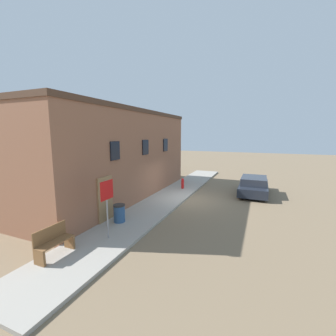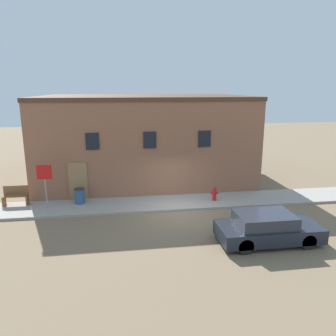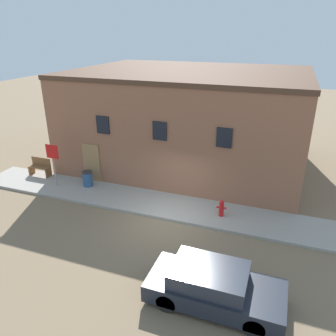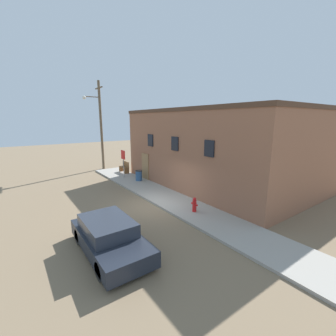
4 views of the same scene
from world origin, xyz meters
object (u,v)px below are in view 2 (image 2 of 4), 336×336
Objects in this scene: stop_sign at (45,178)px; parked_car at (267,228)px; bench at (16,196)px; fire_hydrant at (214,194)px; trash_bin at (80,196)px.

parked_car is at bearing -27.29° from stop_sign.
stop_sign reaches higher than parked_car.
stop_sign is at bearing -26.41° from bench.
fire_hydrant is 7.22m from trash_bin.
fire_hydrant is 0.34× the size of stop_sign.
fire_hydrant is 10.52m from bench.
stop_sign is at bearing 179.95° from fire_hydrant.
bench is 3.30m from trash_bin.
stop_sign is (-8.75, 0.01, 1.23)m from fire_hydrant.
bench reaches higher than fire_hydrant.
fire_hydrant is 4.96m from parked_car.
stop_sign is at bearing 152.71° from parked_car.
bench is at bearing 175.05° from trash_bin.
bench is (-10.49, 0.87, 0.08)m from fire_hydrant.
fire_hydrant is 0.94× the size of trash_bin.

